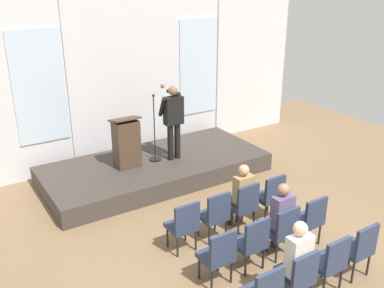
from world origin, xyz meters
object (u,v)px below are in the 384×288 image
(chair_r0_c1, at_px, (215,213))
(audience_r1_c2, at_px, (280,216))
(mic_stand, at_px, (155,146))
(chair_r2_c3, at_px, (359,247))
(chair_r1_c2, at_px, (282,229))
(chair_r1_c1, at_px, (252,241))
(chair_r0_c3, at_px, (271,194))
(chair_r1_c0, at_px, (219,254))
(chair_r2_c1, at_px, (298,276))
(chair_r1_c3, at_px, (310,218))
(chair_r0_c2, at_px, (244,203))
(audience_r2_c1, at_px, (295,259))
(chair_r0_c0, at_px, (184,224))
(speaker, at_px, (173,117))
(audience_r0_c2, at_px, (241,193))
(chair_r2_c2, at_px, (330,261))
(lectern, at_px, (126,143))

(chair_r0_c1, xyz_separation_m, audience_r1_c2, (0.64, -0.92, 0.20))
(mic_stand, height_order, chair_r2_c3, mic_stand)
(chair_r1_c2, bearing_deg, chair_r1_c1, 180.00)
(chair_r0_c3, relative_size, chair_r1_c0, 1.00)
(chair_r0_c1, distance_m, chair_r2_c1, 1.99)
(chair_r0_c3, height_order, chair_r1_c2, same)
(chair_r0_c1, xyz_separation_m, chair_r1_c3, (1.28, -1.00, 0.00))
(chair_r0_c2, xyz_separation_m, chair_r0_c3, (0.64, 0.00, 0.00))
(chair_r1_c1, relative_size, chair_r2_c3, 1.00)
(chair_r0_c1, bearing_deg, chair_r1_c3, -38.00)
(audience_r2_c1, height_order, chair_r2_c3, audience_r2_c1)
(chair_r0_c1, bearing_deg, chair_r0_c0, 180.00)
(speaker, height_order, chair_r1_c3, speaker)
(chair_r1_c1, bearing_deg, chair_r1_c2, 0.00)
(audience_r0_c2, height_order, chair_r2_c2, audience_r0_c2)
(chair_r1_c0, relative_size, chair_r1_c2, 1.00)
(chair_r0_c1, height_order, chair_r0_c2, same)
(chair_r1_c2, xyz_separation_m, chair_r2_c2, (0.00, -1.00, 0.00))
(chair_r1_c0, distance_m, chair_r1_c2, 1.28)
(audience_r1_c2, distance_m, chair_r2_c1, 1.27)
(chair_r1_c3, xyz_separation_m, chair_r2_c1, (-1.28, -1.00, 0.00))
(audience_r1_c2, xyz_separation_m, chair_r2_c2, (0.00, -1.08, -0.20))
(chair_r0_c1, height_order, audience_r0_c2, audience_r0_c2)
(chair_r1_c0, height_order, chair_r1_c2, same)
(chair_r1_c2, bearing_deg, speaker, 88.50)
(chair_r2_c1, bearing_deg, chair_r2_c3, 0.00)
(chair_r1_c0, bearing_deg, chair_r2_c2, -38.00)
(mic_stand, distance_m, audience_r2_c1, 4.79)
(chair_r1_c0, distance_m, chair_r1_c1, 0.64)
(speaker, distance_m, mic_stand, 0.79)
(chair_r0_c1, relative_size, audience_r2_c1, 0.69)
(lectern, height_order, chair_r2_c2, lectern)
(chair_r2_c2, bearing_deg, speaker, 88.82)
(mic_stand, bearing_deg, chair_r0_c3, -71.83)
(chair_r2_c2, bearing_deg, chair_r0_c0, 122.62)
(chair_r2_c1, relative_size, chair_r2_c2, 1.00)
(speaker, relative_size, audience_r2_c1, 1.25)
(chair_r0_c2, xyz_separation_m, chair_r1_c0, (-1.28, -1.00, 0.00))
(chair_r2_c3, bearing_deg, chair_r0_c0, 133.83)
(chair_r0_c1, distance_m, chair_r2_c3, 2.37)
(audience_r1_c2, height_order, audience_r2_c1, audience_r2_c1)
(mic_stand, xyz_separation_m, chair_r0_c0, (-0.97, -2.86, -0.22))
(chair_r0_c3, relative_size, audience_r1_c2, 0.71)
(lectern, xyz_separation_m, audience_r0_c2, (0.98, -2.80, -0.25))
(chair_r1_c2, bearing_deg, chair_r0_c3, 57.38)
(audience_r1_c2, bearing_deg, audience_r2_c1, -122.58)
(mic_stand, bearing_deg, chair_r1_c3, -76.32)
(chair_r1_c2, distance_m, audience_r2_c1, 1.14)
(audience_r0_c2, bearing_deg, chair_r2_c1, -107.07)
(chair_r0_c1, distance_m, chair_r1_c2, 1.18)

